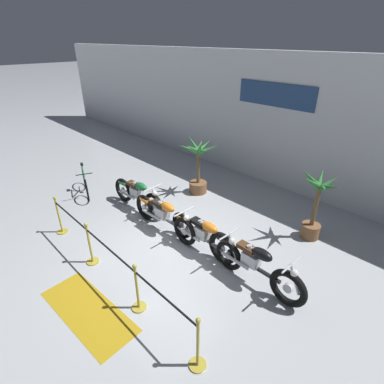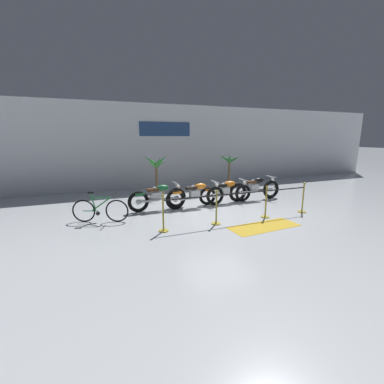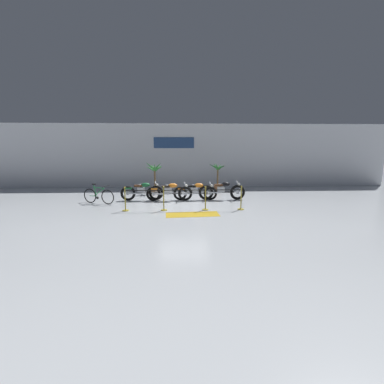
{
  "view_description": "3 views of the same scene",
  "coord_description": "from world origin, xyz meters",
  "views": [
    {
      "loc": [
        4.52,
        -3.5,
        4.55
      ],
      "look_at": [
        -0.52,
        1.39,
        0.89
      ],
      "focal_mm": 28.0,
      "sensor_mm": 36.0,
      "label": 1
    },
    {
      "loc": [
        -4.27,
        -8.01,
        2.58
      ],
      "look_at": [
        -0.77,
        0.73,
        0.55
      ],
      "focal_mm": 24.0,
      "sensor_mm": 36.0,
      "label": 2
    },
    {
      "loc": [
        -0.12,
        -12.25,
        2.73
      ],
      "look_at": [
        0.44,
        0.34,
        0.48
      ],
      "focal_mm": 24.0,
      "sensor_mm": 36.0,
      "label": 3
    }
  ],
  "objects": [
    {
      "name": "ground_plane",
      "position": [
        0.0,
        0.0,
        0.0
      ],
      "size": [
        120.0,
        120.0,
        0.0
      ],
      "primitive_type": "plane",
      "color": "#B2B7BC"
    },
    {
      "name": "bicycle",
      "position": [
        -4.08,
        0.06,
        0.38
      ],
      "size": [
        1.62,
        0.73,
        0.96
      ],
      "color": "black",
      "rests_on": "ground"
    },
    {
      "name": "stanchion_mid_right",
      "position": [
        0.95,
        -1.43,
        0.36
      ],
      "size": [
        0.28,
        0.28,
        1.05
      ],
      "color": "gold",
      "rests_on": "ground"
    },
    {
      "name": "stanchion_mid_left",
      "position": [
        -0.85,
        -1.43,
        0.36
      ],
      "size": [
        0.28,
        0.28,
        1.05
      ],
      "color": "gold",
      "rests_on": "ground"
    },
    {
      "name": "potted_palm_right_of_row",
      "position": [
        -1.63,
        2.73,
        0.89
      ],
      "size": [
        1.06,
        1.2,
        1.9
      ],
      "color": "brown",
      "rests_on": "ground"
    },
    {
      "name": "motorcycle_black_3",
      "position": [
        2.0,
        0.66,
        0.47
      ],
      "size": [
        2.41,
        0.62,
        0.97
      ],
      "color": "black",
      "rests_on": "ground"
    },
    {
      "name": "stanchion_far_left",
      "position": [
        -1.09,
        -1.43,
        0.65
      ],
      "size": [
        5.11,
        0.28,
        1.05
      ],
      "color": "gold",
      "rests_on": "ground"
    },
    {
      "name": "potted_palm_left_of_row",
      "position": [
        2.11,
        3.0,
        0.91
      ],
      "size": [
        1.05,
        1.05,
        1.84
      ],
      "color": "brown",
      "rests_on": "ground"
    },
    {
      "name": "floor_banner",
      "position": [
        0.35,
        -2.16,
        0.0
      ],
      "size": [
        2.21,
        0.97,
        0.01
      ],
      "primitive_type": "cube",
      "rotation": [
        0.0,
        0.0,
        0.06
      ],
      "color": "#B78E19",
      "rests_on": "ground"
    },
    {
      "name": "motorcycle_orange_1",
      "position": [
        -0.69,
        0.53,
        0.46
      ],
      "size": [
        2.33,
        0.62,
        0.94
      ],
      "color": "black",
      "rests_on": "ground"
    },
    {
      "name": "motorcycle_orange_2",
      "position": [
        0.64,
        0.65,
        0.46
      ],
      "size": [
        2.25,
        0.62,
        0.93
      ],
      "color": "black",
      "rests_on": "ground"
    },
    {
      "name": "motorcycle_green_0",
      "position": [
        -2.08,
        0.71,
        0.47
      ],
      "size": [
        2.17,
        0.62,
        0.95
      ],
      "color": "black",
      "rests_on": "ground"
    },
    {
      "name": "stanchion_far_right",
      "position": [
        2.51,
        -1.43,
        0.36
      ],
      "size": [
        0.28,
        0.28,
        1.05
      ],
      "color": "gold",
      "rests_on": "ground"
    },
    {
      "name": "back_wall",
      "position": [
        -0.0,
        5.12,
        2.1
      ],
      "size": [
        28.0,
        0.29,
        4.2
      ],
      "color": "white",
      "rests_on": "ground"
    }
  ]
}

